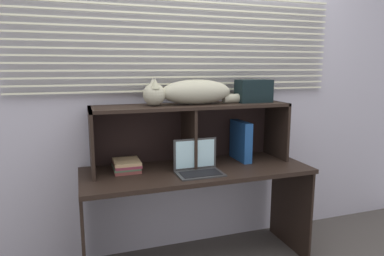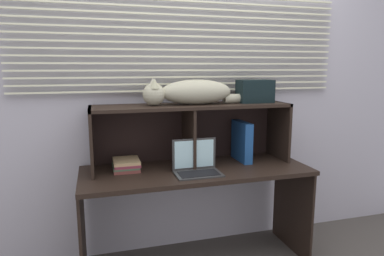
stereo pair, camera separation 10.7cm
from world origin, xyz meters
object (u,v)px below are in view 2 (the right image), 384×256
cat (192,93)px  binder_upright (242,141)px  laptop (197,166)px  storage_box (255,91)px  book_stack (126,165)px

cat → binder_upright: (0.39, 0.00, -0.37)m
binder_upright → laptop: bearing=-153.7°
cat → storage_box: 0.49m
laptop → binder_upright: bearing=26.3°
laptop → storage_box: size_ratio=1.18×
cat → storage_box: size_ratio=3.50×
book_stack → storage_box: bearing=0.3°
book_stack → storage_box: 1.08m
cat → storage_box: cat is taller
binder_upright → storage_box: 0.39m
book_stack → binder_upright: bearing=0.3°
cat → laptop: (-0.03, -0.21, -0.47)m
laptop → binder_upright: size_ratio=1.03×
book_stack → storage_box: (0.96, 0.00, 0.49)m
cat → storage_box: bearing=0.0°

